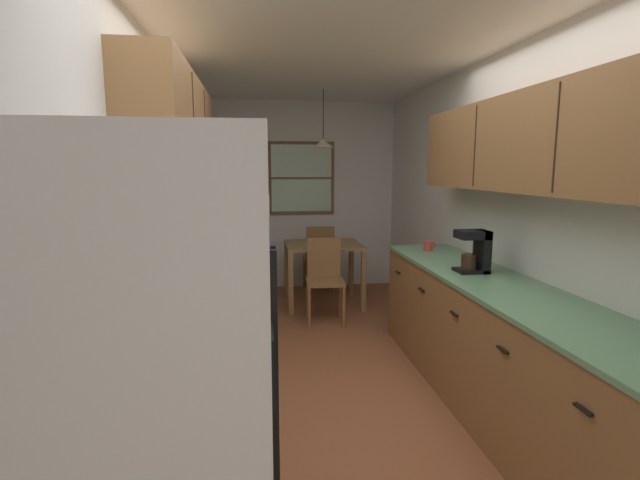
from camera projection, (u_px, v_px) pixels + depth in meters
name	position (u px, v px, depth m)	size (l,w,h in m)	color
ground_plane	(329.00, 360.00, 4.04)	(12.00, 12.00, 0.00)	brown
wall_left	(160.00, 217.00, 3.66)	(0.10, 9.00, 2.55)	silver
wall_right	(483.00, 212.00, 4.02)	(0.10, 9.00, 2.55)	silver
wall_back	(300.00, 196.00, 6.44)	(4.40, 0.10, 2.55)	silver
ceiling_slab	(330.00, 48.00, 3.64)	(4.40, 9.00, 0.08)	white
refrigerator	(158.00, 403.00, 1.54)	(0.77, 0.73, 1.77)	white
stove_range	(178.00, 412.00, 2.27)	(0.66, 0.62, 1.10)	white
microwave_over_range	(139.00, 163.00, 2.07)	(0.39, 0.64, 0.32)	silver
counter_left	(206.00, 328.00, 3.54)	(0.64, 1.97, 0.90)	olive
upper_cabinets_left	(177.00, 132.00, 3.25)	(0.33, 2.05, 0.74)	olive
counter_right	(496.00, 347.00, 3.16)	(0.64, 3.13, 0.90)	olive
upper_cabinets_right	(533.00, 143.00, 2.92)	(0.33, 2.81, 0.62)	olive
dining_table	(323.00, 254.00, 5.61)	(0.90, 0.77, 0.76)	olive
dining_chair_near	(325.00, 276.00, 5.04)	(0.43, 0.43, 0.90)	olive
dining_chair_far	(319.00, 255.00, 6.21)	(0.40, 0.40, 0.90)	olive
pendant_light	(323.00, 143.00, 5.41)	(0.25, 0.25, 0.66)	black
back_window	(301.00, 178.00, 6.33)	(0.90, 0.05, 0.98)	brown
trash_bin	(249.00, 296.00, 4.94)	(0.35, 0.35, 0.61)	#3F3F42
storage_canister	(191.00, 280.00, 2.82)	(0.11, 0.11, 0.17)	red
dish_towel	(252.00, 388.00, 2.47)	(0.02, 0.16, 0.24)	silver
coffee_maker	(476.00, 250.00, 3.39)	(0.22, 0.18, 0.31)	black
mug_by_coffeemaker	(428.00, 246.00, 4.27)	(0.12, 0.08, 0.09)	#BF3F33
table_serving_bowl	(316.00, 242.00, 5.54)	(0.16, 0.16, 0.06)	#E0D14C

